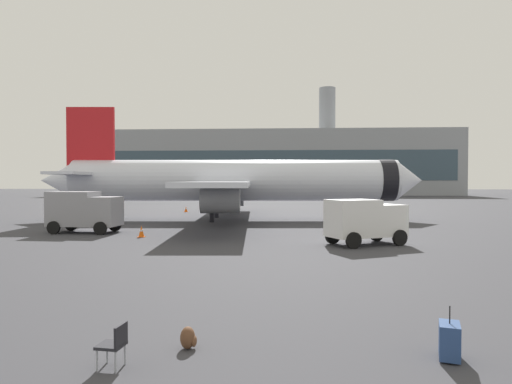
{
  "coord_description": "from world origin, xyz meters",
  "views": [
    {
      "loc": [
        -0.3,
        -2.67,
        3.65
      ],
      "look_at": [
        -1.92,
        23.83,
        3.0
      ],
      "focal_mm": 32.04,
      "sensor_mm": 36.0,
      "label": 1
    }
  ],
  "objects": [
    {
      "name": "terminal_building",
      "position": [
        -5.0,
        122.29,
        8.51
      ],
      "size": [
        99.74,
        20.48,
        28.84
      ],
      "color": "gray",
      "rests_on": "ground"
    },
    {
      "name": "safety_cone_far",
      "position": [
        3.62,
        26.89,
        0.33
      ],
      "size": [
        0.44,
        0.44,
        0.67
      ],
      "color": "#F2590C",
      "rests_on": "ground"
    },
    {
      "name": "airplane_at_gate",
      "position": [
        -5.03,
        39.7,
        3.66
      ],
      "size": [
        35.75,
        32.24,
        10.5
      ],
      "color": "silver",
      "rests_on": "ground"
    },
    {
      "name": "gate_chair",
      "position": [
        -3.58,
        5.94,
        0.5
      ],
      "size": [
        0.54,
        0.54,
        0.86
      ],
      "color": "black",
      "rests_on": "ground"
    },
    {
      "name": "service_truck",
      "position": [
        -14.33,
        28.55,
        1.61
      ],
      "size": [
        4.93,
        2.79,
        2.9
      ],
      "color": "gray",
      "rests_on": "ground"
    },
    {
      "name": "safety_cone_near",
      "position": [
        -11.79,
        50.28,
        0.32
      ],
      "size": [
        0.44,
        0.44,
        0.65
      ],
      "color": "#F2590C",
      "rests_on": "ground"
    },
    {
      "name": "traveller_backpack",
      "position": [
        -2.37,
        7.04,
        0.23
      ],
      "size": [
        0.36,
        0.4,
        0.48
      ],
      "color": "brown",
      "rests_on": "ground"
    },
    {
      "name": "cargo_van",
      "position": [
        4.31,
        23.56,
        1.45
      ],
      "size": [
        4.83,
        3.82,
        2.6
      ],
      "color": "white",
      "rests_on": "ground"
    },
    {
      "name": "safety_cone_outer",
      "position": [
        -9.52,
        26.32,
        0.37
      ],
      "size": [
        0.44,
        0.44,
        0.75
      ],
      "color": "#F2590C",
      "rests_on": "ground"
    },
    {
      "name": "rolling_suitcase",
      "position": [
        3.08,
        6.77,
        0.39
      ],
      "size": [
        0.57,
        0.73,
        1.1
      ],
      "color": "navy",
      "rests_on": "ground"
    },
    {
      "name": "safety_cone_mid",
      "position": [
        8.79,
        43.05,
        0.37
      ],
      "size": [
        0.44,
        0.44,
        0.75
      ],
      "color": "#F2590C",
      "rests_on": "ground"
    }
  ]
}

